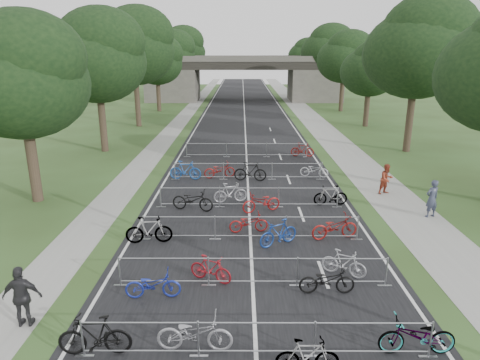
# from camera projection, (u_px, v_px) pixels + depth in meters

# --- Properties ---
(road) EXTENTS (11.00, 140.00, 0.01)m
(road) POSITION_uv_depth(u_px,v_px,m) (244.00, 113.00, 55.83)
(road) COLOR black
(road) RESTS_ON ground
(sidewalk_right) EXTENTS (3.00, 140.00, 0.01)m
(sidewalk_right) POSITION_uv_depth(u_px,v_px,m) (306.00, 113.00, 55.81)
(sidewalk_right) COLOR gray
(sidewalk_right) RESTS_ON ground
(sidewalk_left) EXTENTS (2.00, 140.00, 0.01)m
(sidewalk_left) POSITION_uv_depth(u_px,v_px,m) (187.00, 113.00, 55.86)
(sidewalk_left) COLOR gray
(sidewalk_left) RESTS_ON ground
(lane_markings) EXTENTS (0.12, 140.00, 0.00)m
(lane_markings) POSITION_uv_depth(u_px,v_px,m) (244.00, 113.00, 55.83)
(lane_markings) COLOR silver
(lane_markings) RESTS_ON ground
(overpass_bridge) EXTENTS (31.00, 8.00, 7.05)m
(overpass_bridge) POSITION_uv_depth(u_px,v_px,m) (244.00, 78.00, 69.16)
(overpass_bridge) COLOR #4D4C45
(overpass_bridge) RESTS_ON ground
(tree_left_0) EXTENTS (6.72, 6.72, 10.25)m
(tree_left_0) POSITION_uv_depth(u_px,v_px,m) (22.00, 79.00, 21.38)
(tree_left_0) COLOR #33261C
(tree_left_0) RESTS_ON ground
(tree_left_1) EXTENTS (7.56, 7.56, 11.53)m
(tree_left_1) POSITION_uv_depth(u_px,v_px,m) (98.00, 58.00, 32.63)
(tree_left_1) COLOR #33261C
(tree_left_1) RESTS_ON ground
(tree_right_1) EXTENTS (8.18, 8.18, 12.47)m
(tree_right_1) POSITION_uv_depth(u_px,v_px,m) (419.00, 50.00, 32.38)
(tree_right_1) COLOR #33261C
(tree_right_1) RESTS_ON ground
(tree_left_2) EXTENTS (8.40, 8.40, 12.81)m
(tree_left_2) POSITION_uv_depth(u_px,v_px,m) (135.00, 48.00, 43.87)
(tree_left_2) COLOR #33261C
(tree_left_2) RESTS_ON ground
(tree_right_2) EXTENTS (6.16, 6.16, 9.39)m
(tree_right_2) POSITION_uv_depth(u_px,v_px,m) (371.00, 70.00, 44.43)
(tree_right_2) COLOR #33261C
(tree_right_2) RESTS_ON ground
(tree_left_3) EXTENTS (6.72, 6.72, 10.25)m
(tree_left_3) POSITION_uv_depth(u_px,v_px,m) (157.00, 61.00, 55.83)
(tree_left_3) COLOR #33261C
(tree_left_3) RESTS_ON ground
(tree_right_3) EXTENTS (7.17, 7.17, 10.93)m
(tree_right_3) POSITION_uv_depth(u_px,v_px,m) (345.00, 58.00, 55.63)
(tree_right_3) COLOR #33261C
(tree_right_3) RESTS_ON ground
(tree_left_4) EXTENTS (7.56, 7.56, 11.53)m
(tree_left_4) POSITION_uv_depth(u_px,v_px,m) (171.00, 54.00, 67.07)
(tree_left_4) COLOR #33261C
(tree_left_4) RESTS_ON ground
(tree_right_4) EXTENTS (8.18, 8.18, 12.47)m
(tree_right_4) POSITION_uv_depth(u_px,v_px,m) (328.00, 50.00, 66.82)
(tree_right_4) COLOR #33261C
(tree_right_4) RESTS_ON ground
(tree_left_5) EXTENTS (8.40, 8.40, 12.81)m
(tree_left_5) POSITION_uv_depth(u_px,v_px,m) (182.00, 49.00, 78.32)
(tree_left_5) COLOR #33261C
(tree_left_5) RESTS_ON ground
(tree_right_5) EXTENTS (6.16, 6.16, 9.39)m
(tree_right_5) POSITION_uv_depth(u_px,v_px,m) (314.00, 61.00, 78.87)
(tree_right_5) COLOR #33261C
(tree_right_5) RESTS_ON ground
(tree_left_6) EXTENTS (6.72, 6.72, 10.25)m
(tree_left_6) POSITION_uv_depth(u_px,v_px,m) (189.00, 57.00, 90.27)
(tree_left_6) COLOR #33261C
(tree_left_6) RESTS_ON ground
(tree_right_6) EXTENTS (7.17, 7.17, 10.93)m
(tree_right_6) POSITION_uv_depth(u_px,v_px,m) (305.00, 55.00, 90.07)
(tree_right_6) COLOR #33261C
(tree_right_6) RESTS_ON ground
(barrier_row_1) EXTENTS (9.70, 0.08, 1.10)m
(barrier_row_1) POSITION_uv_depth(u_px,v_px,m) (256.00, 339.00, 11.28)
(barrier_row_1) COLOR #999CA1
(barrier_row_1) RESTS_ON ground
(barrier_row_2) EXTENTS (9.70, 0.08, 1.10)m
(barrier_row_2) POSITION_uv_depth(u_px,v_px,m) (253.00, 272.00, 14.72)
(barrier_row_2) COLOR #999CA1
(barrier_row_2) RESTS_ON ground
(barrier_row_3) EXTENTS (9.70, 0.08, 1.10)m
(barrier_row_3) POSITION_uv_depth(u_px,v_px,m) (251.00, 228.00, 18.36)
(barrier_row_3) COLOR #999CA1
(barrier_row_3) RESTS_ON ground
(barrier_row_4) EXTENTS (9.70, 0.08, 1.10)m
(barrier_row_4) POSITION_uv_depth(u_px,v_px,m) (249.00, 197.00, 22.19)
(barrier_row_4) COLOR #999CA1
(barrier_row_4) RESTS_ON ground
(barrier_row_5) EXTENTS (9.70, 0.08, 1.10)m
(barrier_row_5) POSITION_uv_depth(u_px,v_px,m) (248.00, 171.00, 26.97)
(barrier_row_5) COLOR #999CA1
(barrier_row_5) RESTS_ON ground
(barrier_row_6) EXTENTS (9.70, 0.08, 1.10)m
(barrier_row_6) POSITION_uv_depth(u_px,v_px,m) (247.00, 150.00, 32.71)
(barrier_row_6) COLOR #999CA1
(barrier_row_6) RESTS_ON ground
(bike_4) EXTENTS (1.99, 0.63, 1.18)m
(bike_4) POSITION_uv_depth(u_px,v_px,m) (95.00, 336.00, 11.35)
(bike_4) COLOR black
(bike_4) RESTS_ON ground
(bike_5) EXTENTS (2.09, 0.78, 1.09)m
(bike_5) POSITION_uv_depth(u_px,v_px,m) (195.00, 333.00, 11.52)
(bike_5) COLOR gray
(bike_5) RESTS_ON ground
(bike_6) EXTENTS (1.63, 0.46, 0.98)m
(bike_6) POSITION_uv_depth(u_px,v_px,m) (307.00, 356.00, 10.74)
(bike_6) COLOR #999CA1
(bike_6) RESTS_ON ground
(bike_7) EXTENTS (2.07, 0.73, 1.09)m
(bike_7) POSITION_uv_depth(u_px,v_px,m) (417.00, 337.00, 11.38)
(bike_7) COLOR #999CA1
(bike_7) RESTS_ON ground
(bike_8) EXTENTS (1.87, 0.76, 0.96)m
(bike_8) POSITION_uv_depth(u_px,v_px,m) (153.00, 285.00, 14.03)
(bike_8) COLOR #1B2B99
(bike_8) RESTS_ON ground
(bike_9) EXTENTS (1.66, 1.10, 0.98)m
(bike_9) POSITION_uv_depth(u_px,v_px,m) (211.00, 269.00, 15.02)
(bike_9) COLOR maroon
(bike_9) RESTS_ON ground
(bike_10) EXTENTS (1.88, 0.68, 0.98)m
(bike_10) POSITION_uv_depth(u_px,v_px,m) (327.00, 280.00, 14.28)
(bike_10) COLOR black
(bike_10) RESTS_ON ground
(bike_11) EXTENTS (1.67, 1.19, 0.99)m
(bike_11) POSITION_uv_depth(u_px,v_px,m) (344.00, 263.00, 15.41)
(bike_11) COLOR #A2A2A9
(bike_11) RESTS_ON ground
(bike_12) EXTENTS (2.01, 0.74, 1.18)m
(bike_12) POSITION_uv_depth(u_px,v_px,m) (149.00, 230.00, 18.01)
(bike_12) COLOR #999CA1
(bike_12) RESTS_ON ground
(bike_13) EXTENTS (1.81, 0.83, 0.92)m
(bike_13) POSITION_uv_depth(u_px,v_px,m) (249.00, 223.00, 19.13)
(bike_13) COLOR maroon
(bike_13) RESTS_ON ground
(bike_14) EXTENTS (1.88, 1.43, 1.13)m
(bike_14) POSITION_uv_depth(u_px,v_px,m) (278.00, 233.00, 17.81)
(bike_14) COLOR navy
(bike_14) RESTS_ON ground
(bike_15) EXTENTS (2.19, 1.17, 1.09)m
(bike_15) POSITION_uv_depth(u_px,v_px,m) (334.00, 227.00, 18.44)
(bike_15) COLOR maroon
(bike_15) RESTS_ON ground
(bike_16) EXTENTS (2.29, 1.25, 1.14)m
(bike_16) POSITION_uv_depth(u_px,v_px,m) (193.00, 200.00, 21.72)
(bike_16) COLOR black
(bike_16) RESTS_ON ground
(bike_17) EXTENTS (1.90, 0.94, 1.10)m
(bike_17) POSITION_uv_depth(u_px,v_px,m) (230.00, 193.00, 22.87)
(bike_17) COLOR gray
(bike_17) RESTS_ON ground
(bike_18) EXTENTS (2.14, 1.37, 1.06)m
(bike_18) POSITION_uv_depth(u_px,v_px,m) (261.00, 202.00, 21.52)
(bike_18) COLOR maroon
(bike_18) RESTS_ON ground
(bike_19) EXTENTS (1.82, 0.62, 1.08)m
(bike_19) POSITION_uv_depth(u_px,v_px,m) (331.00, 196.00, 22.46)
(bike_19) COLOR #999CA1
(bike_19) RESTS_ON ground
(bike_20) EXTENTS (2.06, 0.74, 1.21)m
(bike_20) POSITION_uv_depth(u_px,v_px,m) (185.00, 170.00, 26.94)
(bike_20) COLOR #1C4E9E
(bike_20) RESTS_ON ground
(bike_21) EXTENTS (2.10, 1.12, 1.05)m
(bike_21) POSITION_uv_depth(u_px,v_px,m) (220.00, 170.00, 27.31)
(bike_21) COLOR maroon
(bike_21) RESTS_ON ground
(bike_22) EXTENTS (2.10, 0.82, 1.23)m
(bike_22) POSITION_uv_depth(u_px,v_px,m) (250.00, 172.00, 26.64)
(bike_22) COLOR black
(bike_22) RESTS_ON ground
(bike_23) EXTENTS (1.91, 1.07, 0.95)m
(bike_23) POSITION_uv_depth(u_px,v_px,m) (314.00, 170.00, 27.52)
(bike_23) COLOR silver
(bike_23) RESTS_ON ground
(bike_27) EXTENTS (1.83, 0.81, 1.06)m
(bike_27) POSITION_uv_depth(u_px,v_px,m) (302.00, 150.00, 32.85)
(bike_27) COLOR maroon
(bike_27) RESTS_ON ground
(pedestrian_a) EXTENTS (0.80, 0.65, 1.89)m
(pedestrian_a) POSITION_uv_depth(u_px,v_px,m) (432.00, 199.00, 20.77)
(pedestrian_a) COLOR #33384D
(pedestrian_a) RESTS_ON ground
(pedestrian_b) EXTENTS (1.04, 0.95, 1.74)m
(pedestrian_b) POSITION_uv_depth(u_px,v_px,m) (387.00, 179.00, 24.19)
(pedestrian_b) COLOR maroon
(pedestrian_b) RESTS_ON ground
(pedestrian_c) EXTENTS (1.15, 0.55, 1.91)m
(pedestrian_c) POSITION_uv_depth(u_px,v_px,m) (22.00, 297.00, 12.47)
(pedestrian_c) COLOR #262628
(pedestrian_c) RESTS_ON ground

